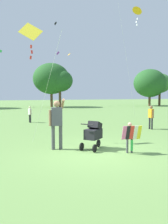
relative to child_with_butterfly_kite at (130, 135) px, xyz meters
The scene contains 10 objects.
ground_plane 1.30m from the child_with_butterfly_kite, 163.84° to the left, with size 120.00×120.00×0.00m, color #668E47.
treeline_distant 26.41m from the child_with_butterfly_kite, 97.92° to the left, with size 45.12×7.02×6.22m.
child_with_butterfly_kite is the anchor object (origin of this frame).
person_adult_flyer 2.63m from the child_with_butterfly_kite, 151.31° to the left, with size 0.60×0.53×1.84m.
stroller 1.34m from the child_with_butterfly_kite, 138.39° to the left, with size 0.99×0.96×1.03m.
kite_adult_black 5.53m from the child_with_butterfly_kite, 137.11° to the left, with size 1.49×1.71×4.91m.
kite_orange_delta 13.91m from the child_with_butterfly_kite, 60.39° to the left, with size 2.83×2.11×8.73m.
distant_kites_cluster 30.51m from the child_with_butterfly_kite, 86.76° to the left, with size 14.80×10.45×11.24m.
person_red_shirt 9.83m from the child_with_butterfly_kite, 105.72° to the left, with size 0.23×0.34×1.12m.
person_sitting_far 5.76m from the child_with_butterfly_kite, 50.93° to the left, with size 0.21×0.42×1.32m.
Camera 1 is at (-2.69, -7.51, 2.05)m, focal length 38.31 mm.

